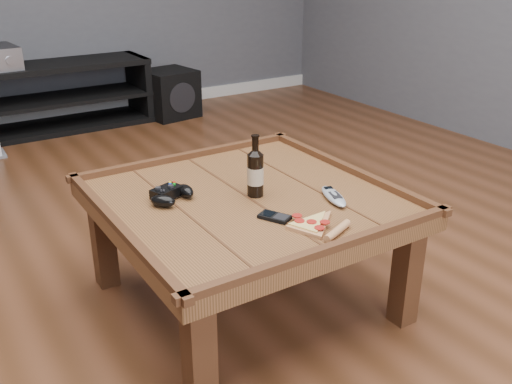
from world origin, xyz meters
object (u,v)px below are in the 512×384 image
subwoofer (169,93)px  pizza_slice (315,226)px  smartphone (275,217)px  game_controller (171,194)px  beer_bottle (255,172)px  remote_control (334,196)px  coffee_table (246,211)px  media_console (55,97)px

subwoofer → pizza_slice: bearing=-113.7°
smartphone → subwoofer: bearing=44.9°
game_controller → pizza_slice: 0.54m
game_controller → subwoofer: game_controller is taller
beer_bottle → subwoofer: (0.84, 2.63, -0.35)m
remote_control → subwoofer: 2.90m
coffee_table → media_console: 2.75m
remote_control → subwoofer: bearing=95.5°
coffee_table → remote_control: bearing=-37.8°
game_controller → beer_bottle: bearing=-43.8°
media_console → remote_control: size_ratio=7.12×
remote_control → smartphone: bearing=-158.7°
game_controller → smartphone: game_controller is taller
pizza_slice → game_controller: bearing=101.0°
smartphone → media_console: bearing=62.1°
beer_bottle → pizza_slice: size_ratio=0.79×
media_console → coffee_table: bearing=-90.0°
coffee_table → game_controller: game_controller is taller
beer_bottle → remote_control: (0.22, -0.18, -0.08)m
smartphone → subwoofer: size_ratio=0.28×
game_controller → pizza_slice: size_ratio=0.62×
game_controller → remote_control: 0.58m
remote_control → pizza_slice: bearing=-125.6°
coffee_table → smartphone: (-0.02, -0.21, 0.07)m
game_controller → remote_control: size_ratio=0.92×
game_controller → remote_control: game_controller is taller
remote_control → game_controller: bearing=166.2°
media_console → pizza_slice: size_ratio=4.81×
remote_control → subwoofer: remote_control is taller
media_console → beer_bottle: size_ratio=6.08×
coffee_table → pizza_slice: same height
beer_bottle → pizza_slice: bearing=-86.3°
coffee_table → subwoofer: coffee_table is taller
pizza_slice → subwoofer: 3.08m
coffee_table → smartphone: bearing=-94.6°
pizza_slice → smartphone: pizza_slice is taller
media_console → subwoofer: 0.89m
pizza_slice → subwoofer: pizza_slice is taller
pizza_slice → remote_control: remote_control is taller
beer_bottle → subwoofer: bearing=72.3°
pizza_slice → subwoofer: bearing=51.9°
coffee_table → pizza_slice: size_ratio=3.54×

